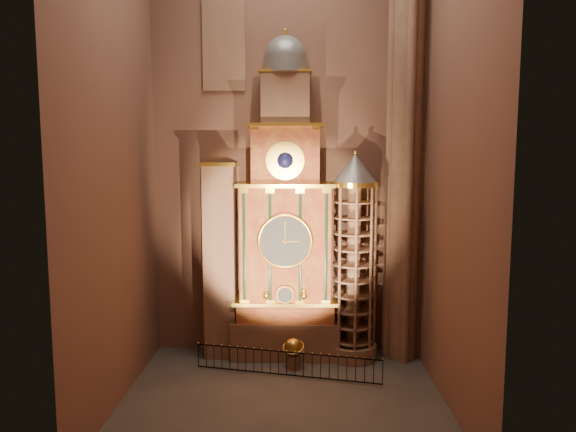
{
  "coord_description": "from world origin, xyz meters",
  "views": [
    {
      "loc": [
        0.6,
        -21.23,
        10.45
      ],
      "look_at": [
        0.16,
        3.0,
        7.68
      ],
      "focal_mm": 32.0,
      "sensor_mm": 36.0,
      "label": 1
    }
  ],
  "objects_px": {
    "astronomical_clock": "(286,231)",
    "celestial_globe": "(293,350)",
    "portrait_tower": "(220,260)",
    "stair_turret": "(354,259)",
    "iron_railing": "(287,364)"
  },
  "relations": [
    {
      "from": "astronomical_clock",
      "to": "portrait_tower",
      "type": "bearing_deg",
      "value": 179.71
    },
    {
      "from": "astronomical_clock",
      "to": "iron_railing",
      "type": "bearing_deg",
      "value": -87.53
    },
    {
      "from": "astronomical_clock",
      "to": "celestial_globe",
      "type": "distance_m",
      "value": 6.01
    },
    {
      "from": "portrait_tower",
      "to": "iron_railing",
      "type": "bearing_deg",
      "value": -37.58
    },
    {
      "from": "astronomical_clock",
      "to": "celestial_globe",
      "type": "height_order",
      "value": "astronomical_clock"
    },
    {
      "from": "portrait_tower",
      "to": "stair_turret",
      "type": "height_order",
      "value": "stair_turret"
    },
    {
      "from": "astronomical_clock",
      "to": "celestial_globe",
      "type": "bearing_deg",
      "value": -76.27
    },
    {
      "from": "astronomical_clock",
      "to": "portrait_tower",
      "type": "xyz_separation_m",
      "value": [
        -3.4,
        0.02,
        -1.53
      ]
    },
    {
      "from": "astronomical_clock",
      "to": "portrait_tower",
      "type": "distance_m",
      "value": 3.73
    },
    {
      "from": "portrait_tower",
      "to": "celestial_globe",
      "type": "distance_m",
      "value": 5.95
    },
    {
      "from": "astronomical_clock",
      "to": "portrait_tower",
      "type": "height_order",
      "value": "astronomical_clock"
    },
    {
      "from": "celestial_globe",
      "to": "iron_railing",
      "type": "distance_m",
      "value": 1.05
    },
    {
      "from": "astronomical_clock",
      "to": "stair_turret",
      "type": "relative_size",
      "value": 1.55
    },
    {
      "from": "portrait_tower",
      "to": "stair_turret",
      "type": "distance_m",
      "value": 6.91
    },
    {
      "from": "celestial_globe",
      "to": "portrait_tower",
      "type": "bearing_deg",
      "value": 155.5
    }
  ]
}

